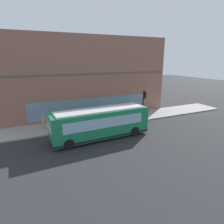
{
  "coord_description": "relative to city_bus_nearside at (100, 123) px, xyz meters",
  "views": [
    {
      "loc": [
        -17.32,
        7.94,
        7.92
      ],
      "look_at": [
        2.26,
        -0.99,
        1.87
      ],
      "focal_mm": 30.64,
      "sensor_mm": 36.0,
      "label": 1
    }
  ],
  "objects": [
    {
      "name": "newspaper_vending_box",
      "position": [
        4.85,
        -1.06,
        -0.95
      ],
      "size": [
        0.44,
        0.42,
        0.9
      ],
      "color": "#263F99",
      "rests_on": "sidewalk_curb"
    },
    {
      "name": "city_bus_nearside",
      "position": [
        0.0,
        0.0,
        0.0
      ],
      "size": [
        2.91,
        10.13,
        3.07
      ],
      "color": "#197247",
      "rests_on": "ground"
    },
    {
      "name": "building_corner",
      "position": [
        10.64,
        -1.41,
        3.87
      ],
      "size": [
        7.59,
        23.29,
        10.87
      ],
      "color": "#8C5B4C",
      "rests_on": "ground"
    },
    {
      "name": "ground",
      "position": [
        0.13,
        -1.41,
        -1.55
      ],
      "size": [
        120.0,
        120.0,
        0.0
      ],
      "primitive_type": "plane",
      "color": "#262628"
    },
    {
      "name": "traffic_light_near_corner",
      "position": [
        3.3,
        -7.42,
        1.22
      ],
      "size": [
        0.32,
        0.49,
        3.77
      ],
      "color": "black",
      "rests_on": "sidewalk_curb"
    },
    {
      "name": "fire_hydrant",
      "position": [
        4.6,
        -6.03,
        -1.04
      ],
      "size": [
        0.35,
        0.35,
        0.74
      ],
      "color": "gold",
      "rests_on": "sidewalk_curb"
    },
    {
      "name": "sidewalk_curb",
      "position": [
        4.8,
        -1.41,
        -1.48
      ],
      "size": [
        4.14,
        40.0,
        0.15
      ],
      "primitive_type": "cube",
      "color": "gray",
      "rests_on": "ground"
    },
    {
      "name": "pedestrian_walking_along_curb",
      "position": [
        5.89,
        -6.23,
        -0.52
      ],
      "size": [
        0.32,
        0.32,
        1.56
      ],
      "color": "gold",
      "rests_on": "sidewalk_curb"
    },
    {
      "name": "pedestrian_near_building_entrance",
      "position": [
        4.67,
        5.1,
        -0.47
      ],
      "size": [
        0.32,
        0.32,
        1.63
      ],
      "color": "#99994C",
      "rests_on": "sidewalk_curb"
    }
  ]
}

